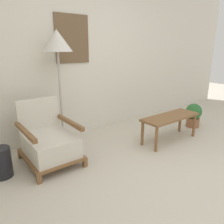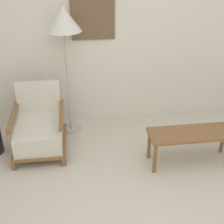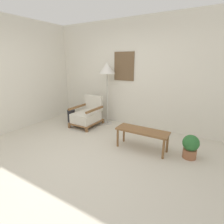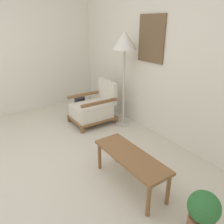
% 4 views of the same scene
% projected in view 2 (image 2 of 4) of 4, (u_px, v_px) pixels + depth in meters
% --- Properties ---
extents(wall_back, '(8.00, 0.09, 2.70)m').
position_uv_depth(wall_back, '(111.00, 26.00, 4.05)').
color(wall_back, silver).
rests_on(wall_back, ground_plane).
extents(armchair, '(0.63, 0.77, 0.78)m').
position_uv_depth(armchair, '(39.00, 129.00, 3.84)').
color(armchair, brown).
rests_on(armchair, ground_plane).
extents(floor_lamp, '(0.42, 0.42, 1.66)m').
position_uv_depth(floor_lamp, '(64.00, 25.00, 3.69)').
color(floor_lamp, '#B7B2A8').
rests_on(floor_lamp, ground_plane).
extents(coffee_table, '(1.00, 0.35, 0.41)m').
position_uv_depth(coffee_table, '(192.00, 136.00, 3.56)').
color(coffee_table, brown).
rests_on(coffee_table, ground_plane).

